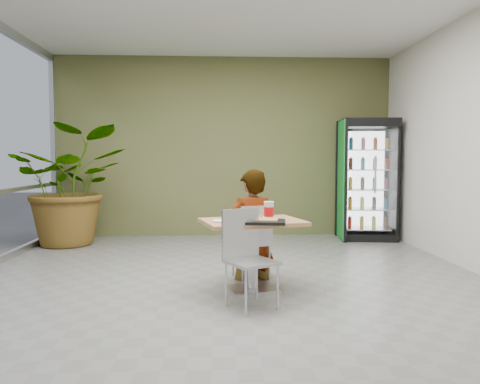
% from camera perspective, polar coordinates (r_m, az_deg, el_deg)
% --- Properties ---
extents(ground, '(7.00, 7.00, 0.00)m').
position_cam_1_polar(ground, '(5.12, -1.36, -11.62)').
color(ground, slate).
rests_on(ground, ground).
extents(room_envelope, '(6.00, 7.00, 3.20)m').
position_cam_1_polar(room_envelope, '(4.93, -1.39, 6.58)').
color(room_envelope, beige).
rests_on(room_envelope, ground).
extents(dining_table, '(1.15, 0.94, 0.75)m').
position_cam_1_polar(dining_table, '(4.88, 1.54, -5.92)').
color(dining_table, '#B1864C').
rests_on(dining_table, ground).
extents(chair_far, '(0.48, 0.48, 0.86)m').
position_cam_1_polar(chair_far, '(5.37, 1.69, -5.37)').
color(chair_far, '#B1B3B6').
rests_on(chair_far, ground).
extents(chair_near, '(0.55, 0.55, 0.91)m').
position_cam_1_polar(chair_near, '(4.41, 0.74, -7.03)').
color(chair_near, '#B1B3B6').
rests_on(chair_near, ground).
extents(seated_woman, '(0.66, 0.53, 1.56)m').
position_cam_1_polar(seated_woman, '(5.41, 1.37, -5.54)').
color(seated_woman, black).
rests_on(seated_woman, ground).
extents(pizza_plate, '(0.30, 0.22, 0.03)m').
position_cam_1_polar(pizza_plate, '(4.95, 1.60, -3.10)').
color(pizza_plate, silver).
rests_on(pizza_plate, dining_table).
extents(soda_cup, '(0.11, 0.11, 0.19)m').
position_cam_1_polar(soda_cup, '(4.89, 3.54, -2.30)').
color(soda_cup, silver).
rests_on(soda_cup, dining_table).
extents(napkin_stack, '(0.17, 0.17, 0.02)m').
position_cam_1_polar(napkin_stack, '(4.69, -2.34, -3.57)').
color(napkin_stack, silver).
rests_on(napkin_stack, dining_table).
extents(cafeteria_tray, '(0.51, 0.40, 0.03)m').
position_cam_1_polar(cafeteria_tray, '(4.62, 2.63, -3.64)').
color(cafeteria_tray, black).
rests_on(cafeteria_tray, dining_table).
extents(beverage_fridge, '(1.01, 0.82, 2.06)m').
position_cam_1_polar(beverage_fridge, '(8.34, 15.28, 1.46)').
color(beverage_fridge, black).
rests_on(beverage_fridge, ground).
extents(potted_plant, '(2.00, 1.83, 1.92)m').
position_cam_1_polar(potted_plant, '(8.00, -19.89, 0.77)').
color(potted_plant, '#28652B').
rests_on(potted_plant, ground).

